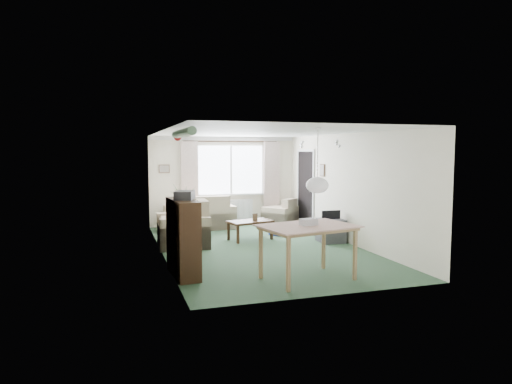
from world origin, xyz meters
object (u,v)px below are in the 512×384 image
object	(u,v)px
bookshelf	(183,238)
armchair_left	(183,223)
sofa	(200,212)
dining_table	(308,253)
houseplant	(183,222)
coffee_table	(250,230)
tv_cube	(331,230)
pet_bed	(280,232)
armchair_corner	(281,211)

from	to	relation	value
bookshelf	armchair_left	bearing A→B (deg)	76.70
sofa	dining_table	world-z (taller)	sofa
sofa	houseplant	bearing A→B (deg)	72.28
armchair_left	sofa	bearing A→B (deg)	162.40
coffee_table	tv_cube	xyz separation A→B (m)	(1.64, -0.77, 0.04)
coffee_table	pet_bed	xyz separation A→B (m)	(0.91, 0.45, -0.16)
pet_bed	tv_cube	bearing A→B (deg)	-58.78
armchair_left	houseplant	size ratio (longest dim) A/B	0.80
houseplant	armchair_left	bearing A→B (deg)	82.14
armchair_left	bookshelf	world-z (taller)	bookshelf
pet_bed	coffee_table	bearing A→B (deg)	-153.82
sofa	houseplant	distance (m)	3.26
sofa	bookshelf	xyz separation A→B (m)	(-1.08, -4.37, 0.19)
armchair_left	dining_table	bearing A→B (deg)	28.13
bookshelf	pet_bed	world-z (taller)	bookshelf
armchair_left	houseplant	bearing A→B (deg)	-5.45
bookshelf	houseplant	distance (m)	1.25
pet_bed	armchair_left	bearing A→B (deg)	-164.98
houseplant	coffee_table	bearing A→B (deg)	37.34
houseplant	pet_bed	world-z (taller)	houseplant
sofa	armchair_left	size ratio (longest dim) A/B	1.60
armchair_corner	dining_table	size ratio (longest dim) A/B	0.61
armchair_corner	bookshelf	xyz separation A→B (m)	(-3.32, -4.34, 0.26)
dining_table	pet_bed	distance (m)	3.91
sofa	coffee_table	size ratio (longest dim) A/B	1.78
houseplant	pet_bed	xyz separation A→B (m)	(2.61, 1.75, -0.62)
dining_table	tv_cube	bearing A→B (deg)	56.38
armchair_left	armchair_corner	bearing A→B (deg)	126.52
armchair_left	coffee_table	distance (m)	1.59
armchair_corner	pet_bed	size ratio (longest dim) A/B	1.36
sofa	coffee_table	world-z (taller)	sofa
houseplant	dining_table	bearing A→B (deg)	-50.86
coffee_table	dining_table	bearing A→B (deg)	-91.00
coffee_table	houseplant	size ratio (longest dim) A/B	0.72
coffee_table	dining_table	size ratio (longest dim) A/B	0.73
bookshelf	pet_bed	bearing A→B (deg)	41.83
armchair_corner	tv_cube	distance (m)	2.58
armchair_corner	armchair_left	world-z (taller)	armchair_left
sofa	armchair_left	world-z (taller)	armchair_left
sofa	armchair_left	bearing A→B (deg)	68.21
houseplant	armchair_corner	bearing A→B (deg)	44.78
houseplant	dining_table	distance (m)	2.63
dining_table	armchair_left	bearing A→B (deg)	115.72
tv_cube	armchair_corner	bearing A→B (deg)	96.92
sofa	armchair_left	xyz separation A→B (m)	(-0.74, -2.04, 0.05)
armchair_corner	sofa	bearing A→B (deg)	-37.95
houseplant	sofa	bearing A→B (deg)	74.06
sofa	pet_bed	distance (m)	2.24
armchair_left	houseplant	distance (m)	1.11
sofa	bookshelf	size ratio (longest dim) A/B	1.40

